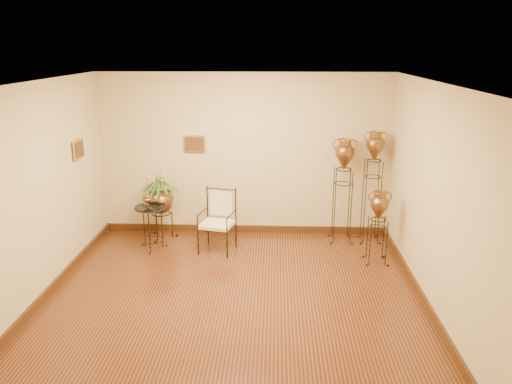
{
  "coord_description": "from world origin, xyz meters",
  "views": [
    {
      "loc": [
        0.54,
        -5.88,
        3.24
      ],
      "look_at": [
        0.25,
        1.3,
        1.1
      ],
      "focal_mm": 35.0,
      "sensor_mm": 36.0,
      "label": 1
    }
  ],
  "objects_px": {
    "amphora_mid": "(343,190)",
    "side_table": "(152,227)",
    "armchair": "(217,222)",
    "amphora_tall": "(372,186)",
    "planter_urn": "(160,198)"
  },
  "relations": [
    {
      "from": "armchair",
      "to": "side_table",
      "type": "distance_m",
      "value": 1.08
    },
    {
      "from": "amphora_mid",
      "to": "side_table",
      "type": "xyz_separation_m",
      "value": [
        -3.13,
        -0.5,
        -0.52
      ]
    },
    {
      "from": "amphora_tall",
      "to": "side_table",
      "type": "xyz_separation_m",
      "value": [
        -3.61,
        -0.5,
        -0.59
      ]
    },
    {
      "from": "planter_urn",
      "to": "side_table",
      "type": "height_order",
      "value": "planter_urn"
    },
    {
      "from": "planter_urn",
      "to": "side_table",
      "type": "xyz_separation_m",
      "value": [
        -0.05,
        -0.5,
        -0.34
      ]
    },
    {
      "from": "amphora_mid",
      "to": "side_table",
      "type": "distance_m",
      "value": 3.21
    },
    {
      "from": "amphora_tall",
      "to": "amphora_mid",
      "type": "relative_size",
      "value": 1.07
    },
    {
      "from": "amphora_mid",
      "to": "planter_urn",
      "type": "distance_m",
      "value": 3.09
    },
    {
      "from": "amphora_tall",
      "to": "planter_urn",
      "type": "xyz_separation_m",
      "value": [
        -3.57,
        0.0,
        -0.25
      ]
    },
    {
      "from": "amphora_tall",
      "to": "side_table",
      "type": "bearing_deg",
      "value": -172.12
    },
    {
      "from": "amphora_mid",
      "to": "side_table",
      "type": "height_order",
      "value": "amphora_mid"
    },
    {
      "from": "amphora_tall",
      "to": "armchair",
      "type": "height_order",
      "value": "amphora_tall"
    },
    {
      "from": "planter_urn",
      "to": "armchair",
      "type": "bearing_deg",
      "value": -28.08
    },
    {
      "from": "amphora_tall",
      "to": "amphora_mid",
      "type": "xyz_separation_m",
      "value": [
        -0.48,
        0.0,
        -0.07
      ]
    },
    {
      "from": "amphora_tall",
      "to": "planter_urn",
      "type": "bearing_deg",
      "value": 180.0
    }
  ]
}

